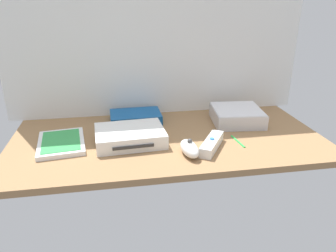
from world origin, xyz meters
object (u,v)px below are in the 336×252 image
remote_wand (212,144)px  stylus_pen (238,141)px  mini_computer (237,115)px  remote_nunchuk (189,148)px  game_case (61,143)px  network_router (136,117)px  game_console (130,136)px

remote_wand → stylus_pen: size_ratio=1.61×
remote_wand → stylus_pen: 10.20cm
mini_computer → remote_wand: bearing=-128.4°
remote_nunchuk → stylus_pen: size_ratio=1.16×
game_case → stylus_pen: bearing=-14.4°
game_case → network_router: bearing=26.4°
game_console → remote_wand: game_console is taller
remote_wand → remote_nunchuk: 8.11cm
mini_computer → game_case: 60.71cm
game_case → remote_wand: 46.00cm
network_router → stylus_pen: 38.08cm
mini_computer → stylus_pen: size_ratio=2.07×
remote_nunchuk → stylus_pen: 18.30cm
remote_nunchuk → remote_wand: bearing=14.1°
remote_wand → remote_nunchuk: (-7.54, -2.93, 0.53)cm
stylus_pen → remote_wand: bearing=-161.5°
game_case → network_router: network_router is taller
game_console → network_router: game_console is taller
game_console → game_case: game_console is taller
game_console → stylus_pen: 33.93cm
game_console → game_case: bearing=171.8°
game_console → mini_computer: bearing=11.7°
game_console → network_router: (3.08, 17.55, -0.50)cm
game_console → mini_computer: size_ratio=1.18×
mini_computer → game_case: size_ratio=0.91×
mini_computer → game_case: bearing=-171.6°
stylus_pen → network_router: bearing=143.0°
mini_computer → network_router: (-35.96, 6.95, -0.94)cm
mini_computer → remote_nunchuk: mini_computer is taller
remote_wand → mini_computer: bearing=83.7°
game_console → remote_nunchuk: (16.30, -11.52, -0.16)cm
game_console → network_router: size_ratio=1.20×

